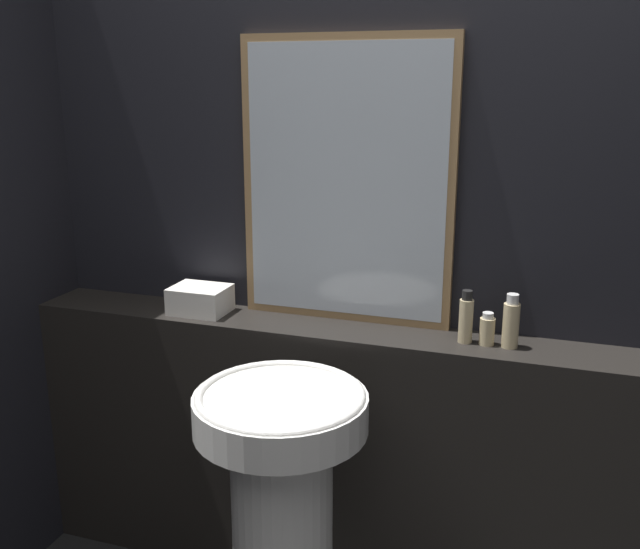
# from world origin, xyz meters

# --- Properties ---
(wall_back) EXTENTS (8.00, 0.06, 2.50)m
(wall_back) POSITION_xyz_m (0.00, 1.47, 1.25)
(wall_back) COLOR black
(wall_back) RESTS_ON ground_plane
(vanity_counter) EXTENTS (2.27, 0.23, 0.93)m
(vanity_counter) POSITION_xyz_m (0.00, 1.32, 0.46)
(vanity_counter) COLOR black
(vanity_counter) RESTS_ON ground_plane
(pedestal_sink) EXTENTS (0.47, 0.47, 0.90)m
(pedestal_sink) POSITION_xyz_m (-0.09, 0.88, 0.53)
(pedestal_sink) COLOR white
(pedestal_sink) RESTS_ON ground_plane
(mirror) EXTENTS (0.69, 0.03, 0.91)m
(mirror) POSITION_xyz_m (-0.07, 1.42, 1.38)
(mirror) COLOR #937047
(mirror) RESTS_ON vanity_counter
(towel_stack) EXTENTS (0.19, 0.15, 0.09)m
(towel_stack) POSITION_xyz_m (-0.56, 1.32, 0.97)
(towel_stack) COLOR silver
(towel_stack) RESTS_ON vanity_counter
(shampoo_bottle) EXTENTS (0.04, 0.04, 0.16)m
(shampoo_bottle) POSITION_xyz_m (0.34, 1.32, 1.00)
(shampoo_bottle) COLOR #C6B284
(shampoo_bottle) RESTS_ON vanity_counter
(conditioner_bottle) EXTENTS (0.05, 0.05, 0.10)m
(conditioner_bottle) POSITION_xyz_m (0.40, 1.32, 0.97)
(conditioner_bottle) COLOR #C6B284
(conditioner_bottle) RESTS_ON vanity_counter
(lotion_bottle) EXTENTS (0.05, 0.05, 0.16)m
(lotion_bottle) POSITION_xyz_m (0.47, 1.32, 1.00)
(lotion_bottle) COLOR #C6B284
(lotion_bottle) RESTS_ON vanity_counter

